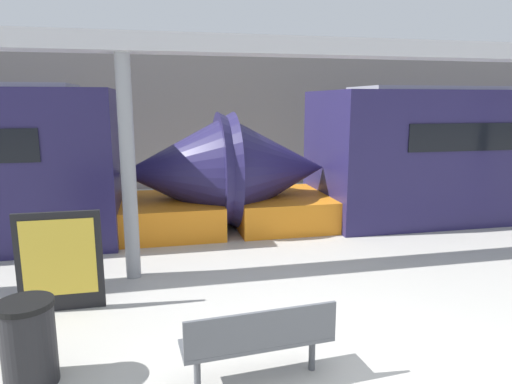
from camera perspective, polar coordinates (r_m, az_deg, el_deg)
name	(u,v)px	position (r m, az deg, el deg)	size (l,w,h in m)	color
station_wall	(203,112)	(15.52, -6.68, 9.87)	(56.00, 0.20, 5.00)	gray
bench_near	(259,338)	(4.81, 0.40, -17.76)	(1.58, 0.56, 0.86)	#4C4F54
trash_bin	(29,343)	(5.38, -26.55, -16.50)	(0.56, 0.56, 0.90)	black
poster_board	(60,261)	(6.83, -23.32, -7.96)	(1.12, 0.07, 1.40)	black
support_column_near	(128,170)	(7.49, -15.69, 2.70)	(0.24, 0.24, 3.58)	gray
canopy_beam	(121,42)	(7.47, -16.51, 17.50)	(28.00, 0.60, 0.28)	#B7B7BC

